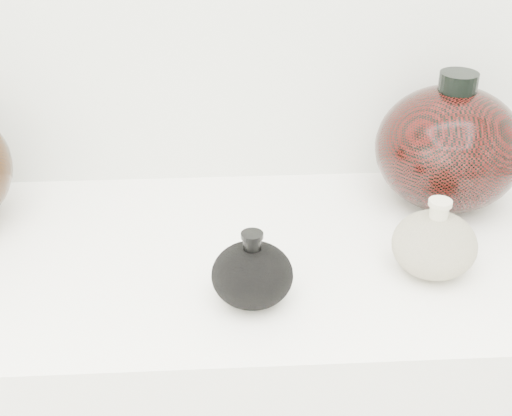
{
  "coord_description": "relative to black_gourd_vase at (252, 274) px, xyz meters",
  "views": [
    {
      "loc": [
        -0.05,
        0.06,
        1.48
      ],
      "look_at": [
        0.0,
        0.92,
        0.99
      ],
      "focal_mm": 50.0,
      "sensor_mm": 36.0,
      "label": 1
    }
  ],
  "objects": [
    {
      "name": "cream_gourd_vase",
      "position": [
        0.26,
        0.05,
        0.0
      ],
      "size": [
        0.15,
        0.15,
        0.12
      ],
      "color": "beige",
      "rests_on": "display_counter"
    },
    {
      "name": "room",
      "position": [
        0.01,
        -0.56,
        0.36
      ],
      "size": [
        3.04,
        2.42,
        2.64
      ],
      "color": "#5A5A5A",
      "rests_on": "ground"
    },
    {
      "name": "right_round_pot",
      "position": [
        0.33,
        0.25,
        0.06
      ],
      "size": [
        0.25,
        0.25,
        0.23
      ],
      "color": "black",
      "rests_on": "display_counter"
    },
    {
      "name": "black_gourd_vase",
      "position": [
        0.0,
        0.0,
        0.0
      ],
      "size": [
        0.14,
        0.14,
        0.11
      ],
      "color": "black",
      "rests_on": "display_counter"
    }
  ]
}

